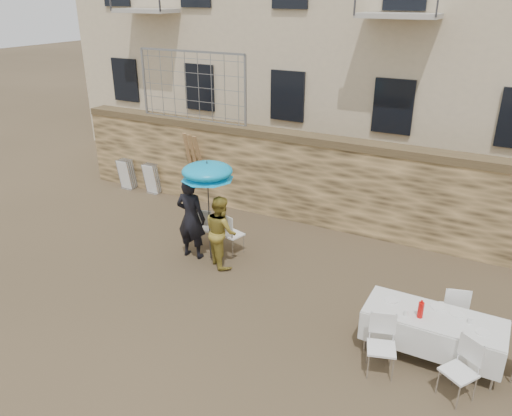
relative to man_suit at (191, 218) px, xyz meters
The scene contains 16 objects.
ground 2.50m from the man_suit, 61.66° to the right, with size 80.00×80.00×0.00m, color brown.
stone_wall 3.16m from the man_suit, 69.58° to the left, with size 13.00×0.50×2.20m, color olive.
chain_link_fence 4.14m from the man_suit, 122.70° to the left, with size 3.20×0.06×1.80m, color gray, non-canonical shape.
man_suit is the anchor object (origin of this frame).
woman_dress 0.76m from the man_suit, ahead, with size 0.76×0.59×1.55m, color gold.
umbrella 1.11m from the man_suit, 14.04° to the left, with size 1.10×1.10×2.07m.
couple_chair_left 0.70m from the man_suit, 90.00° to the left, with size 0.48×0.48×0.96m, color white, non-canonical shape.
couple_chair_right 0.99m from the man_suit, 38.16° to the left, with size 0.48×0.48×0.96m, color white, non-canonical shape.
banquet_table 5.34m from the man_suit, 10.43° to the right, with size 2.10×0.85×0.78m.
soda_bottle 5.17m from the man_suit, 12.47° to the right, with size 0.09×0.09×0.26m, color red.
table_chair_front_left 4.97m from the man_suit, 20.27° to the right, with size 0.48×0.48×0.96m, color white, non-canonical shape.
table_chair_front_right 6.01m from the man_suit, 16.62° to the right, with size 0.48×0.48×0.96m, color white, non-canonical shape.
table_chair_back 5.47m from the man_suit, ahead, with size 0.48×0.48×0.96m, color white, non-canonical shape.
chair_stack_left 4.89m from the man_suit, 147.16° to the left, with size 0.46×0.40×0.92m, color white, non-canonical shape.
chair_stack_right 4.17m from the man_suit, 140.40° to the left, with size 0.46×0.32×0.92m, color white, non-canonical shape.
wood_planks 3.14m from the man_suit, 120.42° to the left, with size 0.70×0.20×2.00m, color #A37749, non-canonical shape.
Camera 1 is at (4.74, -5.89, 5.37)m, focal length 35.00 mm.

